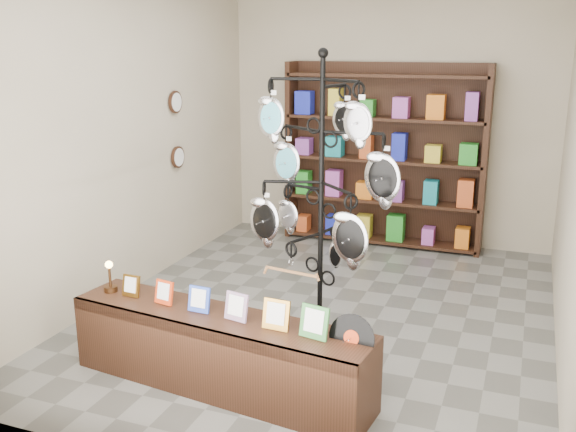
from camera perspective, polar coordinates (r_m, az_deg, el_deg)
name	(u,v)px	position (r m, az deg, el deg)	size (l,w,h in m)	color
ground	(324,311)	(6.05, 3.24, -8.44)	(5.00, 5.00, 0.00)	slate
room_envelope	(327,111)	(5.57, 3.53, 9.28)	(5.00, 5.00, 5.00)	#C3B59D
display_tree	(321,183)	(4.93, 2.98, 2.95)	(1.24, 1.20, 2.38)	black
front_shelf	(219,352)	(4.71, -6.14, -11.89)	(2.33, 0.73, 0.81)	black
back_shelving	(383,161)	(7.89, 8.48, 4.84)	(2.42, 0.36, 2.20)	black
wall_clocks	(177,130)	(7.15, -9.87, 7.55)	(0.03, 0.24, 0.84)	black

